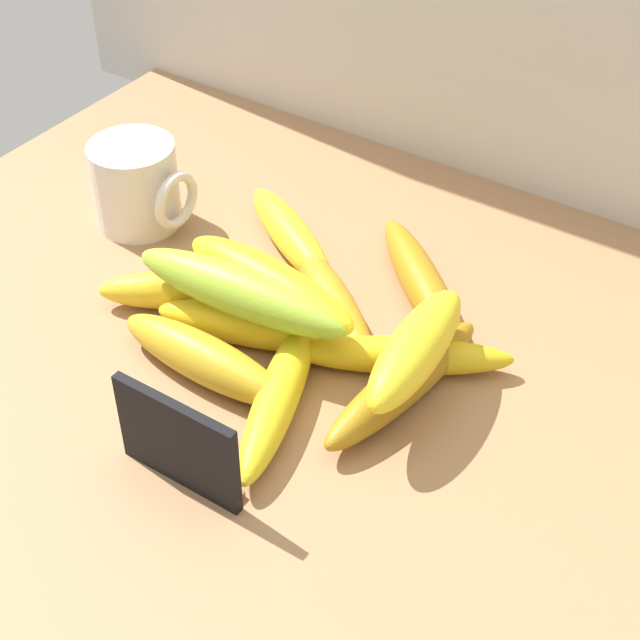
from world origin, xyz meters
The scene contains 15 objects.
counter_top centered at (0.00, 0.00, 1.50)cm, with size 110.00×76.00×3.00cm, color #9D714B.
chalkboard_sign centered at (-7.62, -13.42, 6.86)cm, with size 11.00×1.80×8.40cm.
coffee_mug centered at (-33.27, 10.93, 7.43)cm, with size 10.15×8.65×8.85cm.
banana_0 centered at (-3.00, 15.63, 4.82)cm, with size 20.97×3.64×3.64cm, color #AA7717.
banana_1 centered at (-0.11, 6.44, 4.65)cm, with size 19.09×3.31×3.31cm, color gold.
banana_2 centered at (1.93, 3.49, 4.84)cm, with size 19.41×3.69×3.69cm, color #A47817.
banana_3 centered at (-12.43, 2.38, 4.89)cm, with size 18.00×3.78×3.78cm, color yellow.
banana_4 centered at (-8.45, 8.96, 4.76)cm, with size 16.94×3.52×3.52cm, color #BF881E.
banana_5 centered at (-13.37, -3.51, 5.06)cm, with size 17.40×4.13×4.13cm, color gold.
banana_6 centered at (-20.91, 2.96, 4.85)cm, with size 15.60×3.70×3.70cm, color yellow.
banana_7 centered at (-17.82, 15.49, 4.80)cm, with size 17.12×3.59×3.59cm, color yellow.
banana_8 centered at (-5.83, -3.26, 4.73)cm, with size 19.57×3.47×3.47cm, color yellow.
banana_9 centered at (2.67, 3.69, 8.86)cm, with size 15.58×4.35×4.35cm, color yellow.
banana_10 centered at (-13.21, 1.67, 8.89)cm, with size 20.87×4.23×4.23cm, color #95BC30.
banana_11 centered at (-11.78, 3.85, 8.97)cm, with size 18.57×4.38×4.38cm, color yellow.
Camera 1 is at (28.72, -49.03, 61.66)cm, focal length 55.77 mm.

